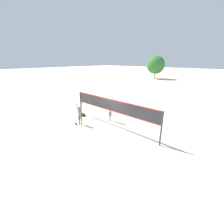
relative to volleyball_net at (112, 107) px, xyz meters
name	(u,v)px	position (x,y,z in m)	size (l,w,h in m)	color
ground_plane	(112,127)	(0.00, 0.00, -1.73)	(200.00, 200.00, 0.00)	beige
volleyball_net	(112,107)	(0.00, 0.00, 0.00)	(8.69, 0.11, 2.39)	#38383D
player_spiker	(80,113)	(-2.34, -1.53, -0.67)	(0.28, 0.69, 2.03)	#8C664C
player_blocker	(110,109)	(-0.94, 0.77, -0.55)	(0.28, 0.72, 2.24)	tan
volleyball	(76,124)	(-2.56, -1.86, -1.62)	(0.22, 0.22, 0.22)	blue
gear_bag	(83,115)	(-3.90, -0.14, -1.61)	(0.48, 0.32, 0.24)	black
tree_right_cluster	(156,65)	(-13.58, 33.25, 2.18)	(5.07, 5.07, 6.46)	brown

